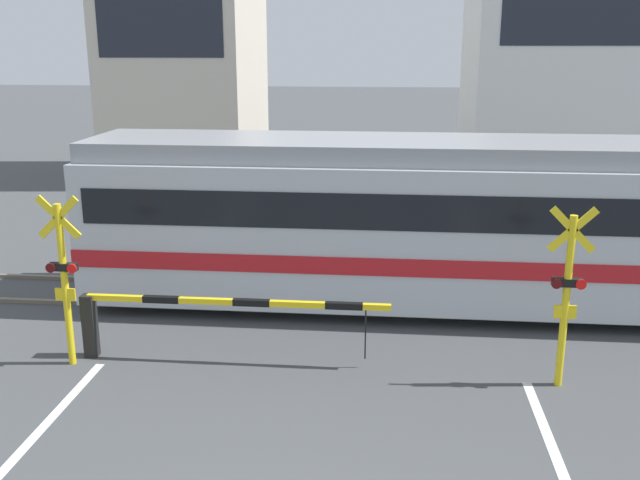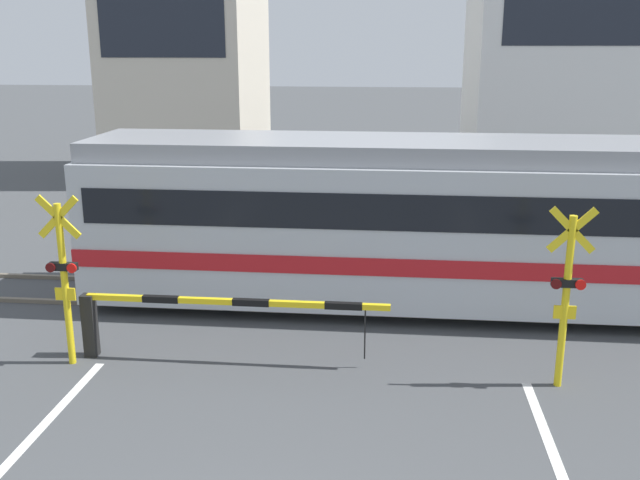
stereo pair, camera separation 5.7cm
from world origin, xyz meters
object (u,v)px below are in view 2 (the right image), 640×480
(crossing_barrier_far, at_px, (430,231))
(crossing_signal_left, at_px, (64,274))
(crossing_signal_right, at_px, (567,290))
(commuter_train, at_px, (462,220))
(pedestrian, at_px, (341,189))
(crossing_barrier_near, at_px, (177,312))

(crossing_barrier_far, xyz_separation_m, crossing_signal_left, (-5.89, -5.86, 0.69))
(crossing_barrier_far, bearing_deg, crossing_signal_right, -74.19)
(commuter_train, relative_size, pedestrian, 8.25)
(crossing_barrier_near, xyz_separation_m, crossing_barrier_far, (4.23, 5.55, 0.00))
(commuter_train, height_order, crossing_barrier_near, commuter_train)
(crossing_signal_left, xyz_separation_m, pedestrian, (3.58, 9.55, -0.51))
(commuter_train, xyz_separation_m, crossing_barrier_near, (-4.68, -2.96, -0.91))
(crossing_barrier_far, xyz_separation_m, crossing_signal_right, (1.66, -5.86, 0.69))
(pedestrian, bearing_deg, crossing_barrier_far, -57.97)
(crossing_signal_left, distance_m, crossing_signal_right, 7.55)
(crossing_barrier_far, distance_m, pedestrian, 4.36)
(crossing_barrier_far, height_order, crossing_signal_left, crossing_signal_left)
(crossing_signal_right, bearing_deg, crossing_signal_left, 180.00)
(crossing_barrier_near, bearing_deg, crossing_signal_right, -3.00)
(commuter_train, height_order, crossing_signal_left, commuter_train)
(crossing_signal_right, distance_m, pedestrian, 10.36)
(commuter_train, distance_m, crossing_barrier_near, 5.61)
(crossing_signal_left, bearing_deg, commuter_train, 27.31)
(crossing_barrier_far, bearing_deg, crossing_signal_left, -135.15)
(pedestrian, bearing_deg, commuter_train, -66.29)
(crossing_barrier_near, bearing_deg, commuter_train, 32.35)
(crossing_barrier_near, relative_size, crossing_barrier_far, 1.00)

